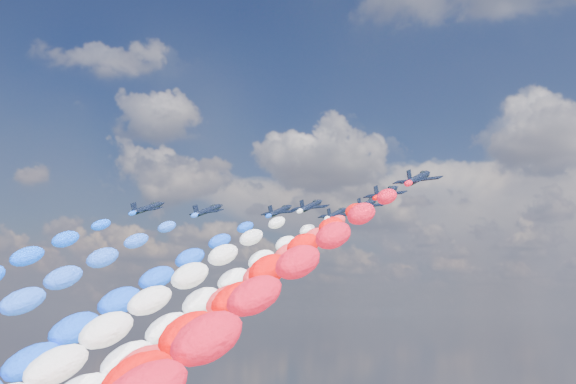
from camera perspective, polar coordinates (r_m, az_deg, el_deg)
The scene contains 13 objects.
jet_0 at distance 157.11m, azimuth -11.39°, elevation -1.30°, with size 8.28×11.11×2.45m, color black, non-canonical shape.
jet_1 at distance 158.35m, azimuth -6.57°, elevation -1.50°, with size 8.28×11.11×2.45m, color black, non-canonical shape.
jet_2 at distance 158.07m, azimuth -0.66°, elevation -1.55°, with size 8.28×11.11×2.45m, color black, non-canonical shape.
trail_2 at distance 111.96m, azimuth -18.61°, elevation -13.09°, with size 7.14×118.53×64.12m, color blue, non-canonical shape.
jet_3 at distance 150.77m, azimuth 1.89°, elevation -1.14°, with size 8.28×11.11×2.45m, color black, non-canonical shape.
trail_3 at distance 102.86m, azimuth -16.26°, elevation -13.54°, with size 7.14×118.53×64.12m, color white, non-canonical shape.
jet_4 at distance 162.95m, azimuth 3.99°, elevation -1.77°, with size 8.28×11.11×2.45m, color black, non-canonical shape.
trail_4 at distance 113.03m, azimuth -11.35°, elevation -13.37°, with size 7.14×118.53×64.12m, color white, non-canonical shape.
jet_5 at distance 149.28m, azimuth 6.46°, elevation -0.99°, with size 8.28×11.11×2.45m, color black, non-canonical shape.
trail_5 at distance 97.94m, azimuth -9.80°, elevation -13.99°, with size 7.14×118.53×64.12m, color red, non-canonical shape.
jet_6 at distance 135.23m, azimuth 7.99°, elevation -0.04°, with size 8.28×11.11×2.45m, color black, non-canonical shape.
trail_6 at distance 83.25m, azimuth -10.14°, elevation -14.74°, with size 7.14×118.53×64.12m, color #FA0808, non-canonical shape.
jet_7 at distance 121.56m, azimuth 10.59°, elevation 1.13°, with size 8.28×11.11×2.45m, color black, non-canonical shape.
Camera 1 is at (78.43, -115.54, 73.69)m, focal length 43.64 mm.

